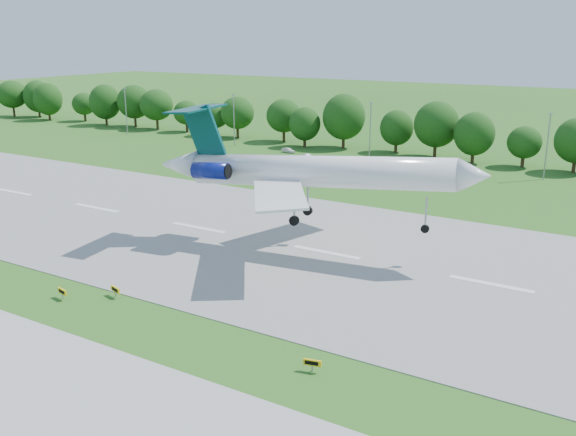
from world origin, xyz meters
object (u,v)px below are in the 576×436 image
at_px(airliner, 302,170).
at_px(service_vehicle_b, 288,150).
at_px(taxi_sign_left, 62,292).
at_px(service_vehicle_a, 307,157).

xyz_separation_m(airliner, service_vehicle_b, (-36.20, 56.55, -9.54)).
height_order(taxi_sign_left, service_vehicle_a, service_vehicle_a).
bearing_deg(service_vehicle_a, service_vehicle_b, 66.19).
distance_m(airliner, service_vehicle_b, 67.82).
relative_size(taxi_sign_left, service_vehicle_b, 0.45).
bearing_deg(service_vehicle_a, airliner, -142.40).
bearing_deg(taxi_sign_left, airliner, 76.50).
bearing_deg(taxi_sign_left, service_vehicle_b, 118.66).
bearing_deg(service_vehicle_b, airliner, -135.91).
xyz_separation_m(airliner, taxi_sign_left, (-12.97, -26.07, -9.32)).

